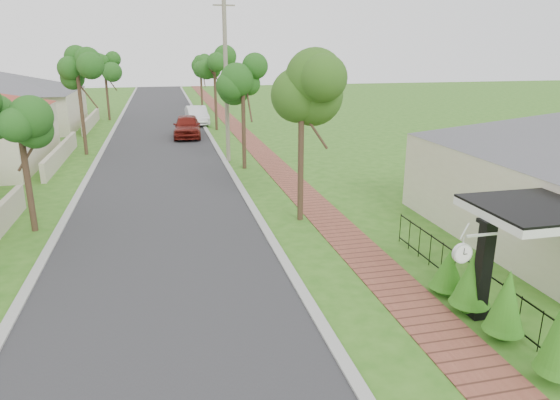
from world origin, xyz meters
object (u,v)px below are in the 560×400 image
object	(u,v)px
parked_car_red	(187,126)
utility_pole	(226,82)
porch_post	(482,274)
station_clock	(464,252)
parked_car_white	(197,115)
near_tree	(302,91)

from	to	relation	value
parked_car_red	utility_pole	xyz separation A→B (m)	(1.90, -8.75, 3.73)
porch_post	station_clock	bearing A→B (deg)	-155.24
parked_car_white	near_tree	size ratio (longest dim) A/B	0.76
near_tree	parked_car_red	bearing A→B (deg)	99.14
parked_car_red	station_clock	bearing A→B (deg)	-76.79
near_tree	utility_pole	bearing A→B (deg)	96.66
parked_car_red	near_tree	size ratio (longest dim) A/B	0.78
near_tree	station_clock	distance (m)	9.02
parked_car_white	near_tree	bearing A→B (deg)	-88.82
parked_car_red	station_clock	xyz separation A→B (m)	(4.68, -28.28, 1.13)
porch_post	parked_car_white	bearing A→B (deg)	97.24
porch_post	parked_car_white	size ratio (longest dim) A/B	0.54
utility_pole	station_clock	size ratio (longest dim) A/B	8.32
porch_post	parked_car_white	distance (m)	34.68
near_tree	station_clock	xyz separation A→B (m)	(1.48, -8.40, -2.94)
parked_car_white	near_tree	distance (m)	26.80
porch_post	near_tree	size ratio (longest dim) A/B	0.41
near_tree	utility_pole	xyz separation A→B (m)	(-1.30, 11.13, -0.35)
parked_car_red	utility_pole	bearing A→B (deg)	-73.94
utility_pole	station_clock	world-z (taller)	utility_pole
porch_post	parked_car_red	bearing A→B (deg)	101.26
porch_post	parked_car_red	distance (m)	28.43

